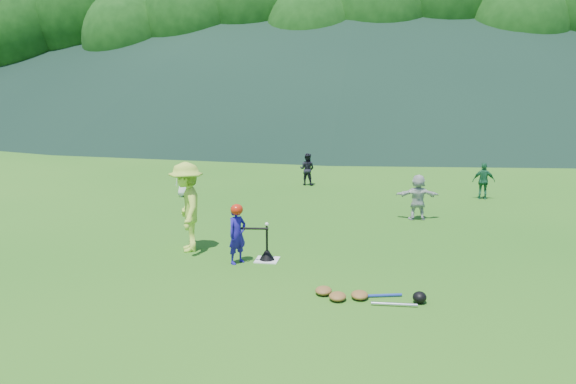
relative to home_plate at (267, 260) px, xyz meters
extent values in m
plane|color=#205F15|center=(0.00, 0.00, -0.01)|extent=(120.00, 120.00, 0.00)
cube|color=silver|center=(0.00, 0.00, 0.00)|extent=(0.45, 0.45, 0.02)
sphere|color=white|center=(0.00, 0.00, 0.73)|extent=(0.08, 0.08, 0.08)
imported|color=#1E148C|center=(-0.53, -0.25, 0.56)|extent=(0.46, 0.50, 1.15)
imported|color=#B3D73F|center=(-1.77, 0.40, 0.92)|extent=(1.10, 1.38, 1.86)
imported|color=white|center=(-3.82, 5.82, 0.50)|extent=(0.57, 0.46, 1.01)
imported|color=black|center=(-0.33, 8.42, 0.54)|extent=(0.61, 0.52, 1.10)
imported|color=#1D6039|center=(5.22, 6.95, 0.54)|extent=(0.65, 0.29, 1.10)
imported|color=#BABABA|center=(3.12, 3.96, 0.58)|extent=(1.13, 0.49, 1.18)
cone|color=black|center=(0.00, 0.00, 0.10)|extent=(0.30, 0.30, 0.18)
cylinder|color=black|center=(0.00, 0.00, 0.44)|extent=(0.04, 0.04, 0.50)
ellipsoid|color=red|center=(-0.53, -0.25, 1.06)|extent=(0.24, 0.26, 0.22)
cylinder|color=black|center=(-0.23, -0.23, 0.69)|extent=(0.62, 0.05, 0.07)
ellipsoid|color=olive|center=(1.54, -1.83, 0.05)|extent=(0.28, 0.34, 0.13)
ellipsoid|color=olive|center=(1.89, -1.71, 0.05)|extent=(0.28, 0.34, 0.13)
ellipsoid|color=olive|center=(1.29, -1.61, 0.05)|extent=(0.28, 0.34, 0.13)
cylinder|color=silver|center=(2.44, -1.93, 0.02)|extent=(0.72, 0.09, 0.06)
cylinder|color=#263FA5|center=(2.24, -1.58, 0.02)|extent=(0.67, 0.23, 0.05)
ellipsoid|color=black|center=(2.84, -1.73, 0.08)|extent=(0.22, 0.24, 0.19)
cube|color=gray|center=(0.00, 28.00, 0.59)|extent=(70.00, 0.03, 1.20)
cube|color=yellow|center=(0.00, 28.00, 1.23)|extent=(70.00, 0.08, 0.08)
cylinder|color=gray|center=(0.00, 28.00, 0.59)|extent=(0.07, 0.07, 1.30)
cylinder|color=#382314|center=(-27.20, 33.50, 1.86)|extent=(0.56, 0.56, 3.74)
ellipsoid|color=#164711|center=(-27.20, 33.50, 7.80)|extent=(8.13, 8.13, 9.35)
cylinder|color=#382314|center=(-22.40, 35.00, 2.16)|extent=(0.56, 0.56, 4.34)
ellipsoid|color=#164711|center=(-22.40, 35.00, 9.04)|extent=(9.42, 9.42, 10.84)
cylinder|color=#382314|center=(-17.60, 32.00, 1.58)|extent=(0.56, 0.56, 3.18)
ellipsoid|color=#164711|center=(-17.60, 32.00, 6.63)|extent=(6.92, 6.92, 7.95)
cylinder|color=#382314|center=(-12.80, 33.50, 1.88)|extent=(0.56, 0.56, 3.78)
ellipsoid|color=#164711|center=(-12.80, 33.50, 7.87)|extent=(8.21, 8.21, 9.44)
cylinder|color=#382314|center=(-8.00, 35.00, 2.18)|extent=(0.56, 0.56, 4.38)
ellipsoid|color=#164711|center=(-8.00, 35.00, 9.12)|extent=(9.50, 9.50, 10.92)
cylinder|color=#382314|center=(-3.20, 32.00, 1.60)|extent=(0.56, 0.56, 3.22)
ellipsoid|color=#164711|center=(-3.20, 32.00, 6.71)|extent=(6.99, 6.99, 8.04)
cylinder|color=#382314|center=(1.60, 33.50, 1.90)|extent=(0.56, 0.56, 3.81)
ellipsoid|color=#164711|center=(1.60, 33.50, 7.95)|extent=(8.28, 8.28, 9.53)
cylinder|color=#382314|center=(6.40, 35.00, 2.19)|extent=(0.56, 0.56, 4.41)
ellipsoid|color=#164711|center=(6.40, 35.00, 9.19)|extent=(9.58, 9.58, 11.01)
cylinder|color=#382314|center=(11.20, 32.00, 1.62)|extent=(0.56, 0.56, 3.25)
ellipsoid|color=#164711|center=(11.20, 32.00, 6.78)|extent=(7.07, 7.07, 8.13)
cone|color=black|center=(0.00, 83.00, 15.99)|extent=(140.00, 140.00, 32.00)
cone|color=black|center=(-45.00, 76.00, 9.99)|extent=(80.00, 80.00, 20.00)
camera|label=1|loc=(2.18, -10.41, 3.44)|focal=35.00mm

